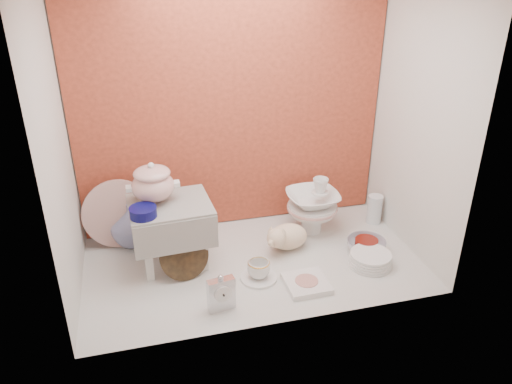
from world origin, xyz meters
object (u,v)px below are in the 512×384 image
at_px(step_stool, 172,233).
at_px(blue_white_vase, 132,224).
at_px(mantel_clock, 221,293).
at_px(crystal_bowl, 366,246).
at_px(gold_rim_teacup, 259,269).
at_px(porcelain_tower, 312,205).
at_px(soup_tureen, 153,182).
at_px(dinner_plate_stack, 370,259).
at_px(plush_pig, 288,236).
at_px(floral_platter, 118,214).

bearing_deg(step_stool, blue_white_vase, 125.92).
bearing_deg(mantel_clock, crystal_bowl, 8.77).
relative_size(mantel_clock, gold_rim_teacup, 1.61).
height_order(gold_rim_teacup, porcelain_tower, porcelain_tower).
xyz_separation_m(blue_white_vase, porcelain_tower, (1.05, -0.12, 0.05)).
distance_m(soup_tureen, blue_white_vase, 0.42).
height_order(dinner_plate_stack, porcelain_tower, porcelain_tower).
relative_size(step_stool, gold_rim_teacup, 3.55).
bearing_deg(blue_white_vase, soup_tureen, -57.16).
bearing_deg(soup_tureen, gold_rim_teacup, -32.67).
distance_m(blue_white_vase, plush_pig, 0.89).
bearing_deg(plush_pig, crystal_bowl, -29.28).
xyz_separation_m(soup_tureen, porcelain_tower, (0.91, 0.08, -0.30)).
bearing_deg(floral_platter, plush_pig, -17.54).
xyz_separation_m(floral_platter, gold_rim_teacup, (0.68, -0.53, -0.14)).
xyz_separation_m(soup_tureen, crystal_bowl, (1.14, -0.21, -0.44)).
bearing_deg(crystal_bowl, step_stool, 171.39).
xyz_separation_m(blue_white_vase, mantel_clock, (0.38, -0.70, -0.03)).
height_order(step_stool, plush_pig, step_stool).
height_order(step_stool, floral_platter, floral_platter).
xyz_separation_m(blue_white_vase, plush_pig, (0.85, -0.28, -0.04)).
bearing_deg(step_stool, floral_platter, 132.76).
relative_size(step_stool, plush_pig, 1.50).
bearing_deg(mantel_clock, gold_rim_teacup, 29.63).
bearing_deg(plush_pig, porcelain_tower, 26.59).
bearing_deg(plush_pig, mantel_clock, -149.31).
xyz_separation_m(mantel_clock, dinner_plate_stack, (0.85, 0.16, -0.06)).
bearing_deg(gold_rim_teacup, step_stool, 147.13).
relative_size(plush_pig, gold_rim_teacup, 2.37).
relative_size(step_stool, dinner_plate_stack, 1.77).
xyz_separation_m(step_stool, floral_platter, (-0.27, 0.26, 0.02)).
relative_size(step_stool, crystal_bowl, 1.90).
height_order(soup_tureen, blue_white_vase, soup_tureen).
xyz_separation_m(plush_pig, gold_rim_teacup, (-0.23, -0.24, -0.02)).
relative_size(floral_platter, plush_pig, 1.43).
height_order(blue_white_vase, dinner_plate_stack, blue_white_vase).
bearing_deg(porcelain_tower, blue_white_vase, 173.27).
relative_size(step_stool, blue_white_vase, 1.66).
bearing_deg(soup_tureen, crystal_bowl, -10.25).
height_order(step_stool, crystal_bowl, step_stool).
bearing_deg(mantel_clock, dinner_plate_stack, 1.14).
distance_m(plush_pig, crystal_bowl, 0.44).
height_order(blue_white_vase, gold_rim_teacup, blue_white_vase).
distance_m(mantel_clock, plush_pig, 0.63).
distance_m(step_stool, gold_rim_teacup, 0.50).
relative_size(mantel_clock, plush_pig, 0.68).
xyz_separation_m(floral_platter, blue_white_vase, (0.07, -0.01, -0.07)).
bearing_deg(blue_white_vase, floral_platter, 171.12).
relative_size(floral_platter, crystal_bowl, 1.81).
xyz_separation_m(soup_tureen, floral_platter, (-0.20, 0.22, -0.27)).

